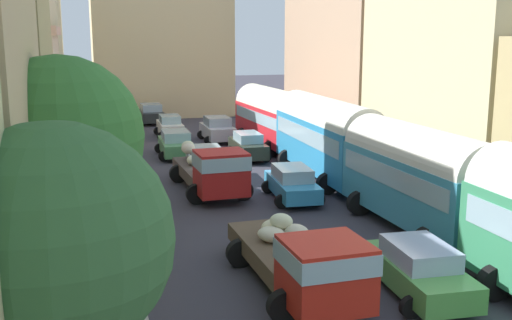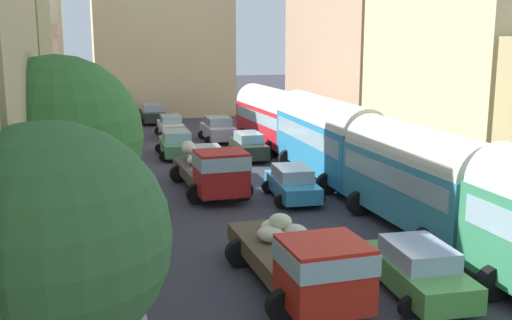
{
  "view_description": "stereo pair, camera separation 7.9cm",
  "coord_description": "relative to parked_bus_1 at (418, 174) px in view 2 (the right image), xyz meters",
  "views": [
    {
      "loc": [
        -7.4,
        -4.42,
        7.34
      ],
      "look_at": [
        0.0,
        21.44,
        1.83
      ],
      "focal_mm": 43.35,
      "sensor_mm": 36.0,
      "label": 1
    },
    {
      "loc": [
        -7.32,
        -4.45,
        7.34
      ],
      "look_at": [
        0.0,
        21.44,
        1.83
      ],
      "focal_mm": 43.35,
      "sensor_mm": 36.0,
      "label": 2
    }
  ],
  "objects": [
    {
      "name": "ground_plane",
      "position": [
        -4.6,
        11.5,
        -2.22
      ],
      "size": [
        154.0,
        154.0,
        0.0
      ],
      "primitive_type": "plane",
      "color": "#39363F"
    },
    {
      "name": "sidewalk_left",
      "position": [
        -11.85,
        11.5,
        -2.15
      ],
      "size": [
        2.5,
        70.0,
        0.14
      ],
      "primitive_type": "cube",
      "color": "#A6A69C",
      "rests_on": "ground"
    },
    {
      "name": "sidewalk_right",
      "position": [
        2.65,
        11.5,
        -2.15
      ],
      "size": [
        2.5,
        70.0,
        0.14
      ],
      "primitive_type": "cube",
      "color": "gray",
      "rests_on": "ground"
    },
    {
      "name": "building_left_3",
      "position": [
        -15.16,
        16.71,
        1.67
      ],
      "size": [
        4.54,
        10.1,
        7.73
      ],
      "color": "beige",
      "rests_on": "ground"
    },
    {
      "name": "building_left_4",
      "position": [
        -15.22,
        29.01,
        3.73
      ],
      "size": [
        4.66,
        13.39,
        11.82
      ],
      "color": "beige",
      "rests_on": "ground"
    },
    {
      "name": "building_right_2",
      "position": [
        6.72,
        7.29,
        2.96
      ],
      "size": [
        5.63,
        11.75,
        10.35
      ],
      "color": "beige",
      "rests_on": "ground"
    },
    {
      "name": "building_right_3",
      "position": [
        6.27,
        20.47,
        3.7
      ],
      "size": [
        4.74,
        13.84,
        11.84
      ],
      "color": "tan",
      "rests_on": "ground"
    },
    {
      "name": "distant_church",
      "position": [
        -4.6,
        37.52,
        5.46
      ],
      "size": [
        12.17,
        7.79,
        23.0
      ],
      "color": "beige",
      "rests_on": "ground"
    },
    {
      "name": "parked_bus_1",
      "position": [
        0.0,
        0.0,
        0.0
      ],
      "size": [
        3.33,
        8.17,
        4.01
      ],
      "color": "teal",
      "rests_on": "ground"
    },
    {
      "name": "parked_bus_2",
      "position": [
        -0.0,
        9.0,
        0.11
      ],
      "size": [
        3.3,
        9.83,
        4.17
      ],
      "color": "teal",
      "rests_on": "ground"
    },
    {
      "name": "parked_bus_3",
      "position": [
        0.0,
        18.0,
        -0.07
      ],
      "size": [
        3.54,
        8.98,
        3.9
      ],
      "color": "red",
      "rests_on": "ground"
    },
    {
      "name": "cargo_truck_0",
      "position": [
        -6.21,
        -4.57,
        -1.08
      ],
      "size": [
        3.07,
        7.0,
        2.16
      ],
      "color": "red",
      "rests_on": "ground"
    },
    {
      "name": "cargo_truck_1",
      "position": [
        -6.3,
        7.25,
        -1.0
      ],
      "size": [
        3.17,
        7.1,
        2.34
      ],
      "color": "#AF1B19",
      "rests_on": "ground"
    },
    {
      "name": "car_0",
      "position": [
        -5.85,
        10.83,
        -1.41
      ],
      "size": [
        2.39,
        4.36,
        1.62
      ],
      "color": "gray",
      "rests_on": "ground"
    },
    {
      "name": "car_1",
      "position": [
        -6.53,
        16.94,
        -1.43
      ],
      "size": [
        2.47,
        4.4,
        1.58
      ],
      "color": "#4B8A51",
      "rests_on": "ground"
    },
    {
      "name": "car_2",
      "position": [
        -5.85,
        24.12,
        -1.41
      ],
      "size": [
        2.2,
        3.97,
        1.61
      ],
      "color": "white",
      "rests_on": "ground"
    },
    {
      "name": "car_3",
      "position": [
        -6.33,
        31.63,
        -1.4
      ],
      "size": [
        2.43,
        4.05,
        1.64
      ],
      "color": "#23282A",
      "rests_on": "ground"
    },
    {
      "name": "car_4",
      "position": [
        -2.99,
        -5.27,
        -1.45
      ],
      "size": [
        2.5,
        4.34,
        1.54
      ],
      "color": "#559C47",
      "rests_on": "ground"
    },
    {
      "name": "car_5",
      "position": [
        -3.03,
        5.54,
        -1.46
      ],
      "size": [
        2.42,
        4.33,
        1.51
      ],
      "color": "#3696CB",
      "rests_on": "ground"
    },
    {
      "name": "car_6",
      "position": [
        -2.5,
        15.01,
        -1.42
      ],
      "size": [
        2.17,
        4.19,
        1.59
      ],
      "color": "#272B1F",
      "rests_on": "ground"
    },
    {
      "name": "car_7",
      "position": [
        -2.92,
        21.57,
        -1.37
      ],
      "size": [
        2.41,
        3.99,
        1.71
      ],
      "color": "silver",
      "rests_on": "ground"
    },
    {
      "name": "pedestrian_0",
      "position": [
        -11.25,
        11.12,
        -1.18
      ],
      "size": [
        0.37,
        0.37,
        1.81
      ],
      "color": "slate",
      "rests_on": "ground"
    },
    {
      "name": "pedestrian_1",
      "position": [
        -11.26,
        -0.93,
        -1.19
      ],
      "size": [
        0.54,
        0.54,
        1.8
      ],
      "color": "brown",
      "rests_on": "ground"
    },
    {
      "name": "pedestrian_4",
      "position": [
        -12.47,
        5.32,
        -1.26
      ],
      "size": [
        0.47,
        0.47,
        1.68
      ],
      "color": "#807352",
      "rests_on": "ground"
    },
    {
      "name": "roadside_tree_0",
      "position": [
        -12.5,
        -10.12,
        1.9
      ],
      "size": [
        3.81,
        3.81,
        6.05
      ],
      "color": "brown",
      "rests_on": "ground"
    },
    {
      "name": "roadside_tree_1",
      "position": [
        -12.5,
        -3.93,
        2.55
      ],
      "size": [
        4.16,
        4.16,
        6.86
      ],
      "color": "brown",
      "rests_on": "ground"
    },
    {
      "name": "roadside_tree_2",
      "position": [
        -12.5,
        3.37,
        2.06
      ],
      "size": [
        3.44,
        3.44,
        6.03
      ],
      "color": "brown",
      "rests_on": "ground"
    }
  ]
}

